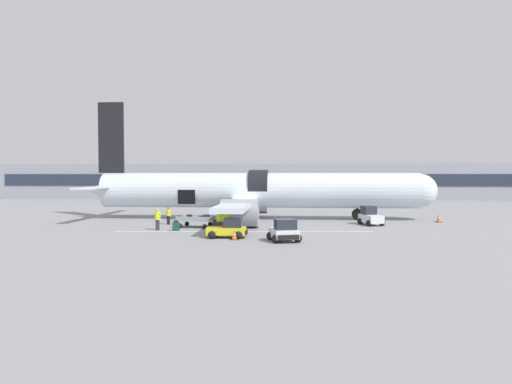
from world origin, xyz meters
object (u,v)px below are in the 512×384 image
(ground_crew_loader_b, at_px, (220,220))
(baggage_tug_rear, at_px, (228,229))
(suitcase_on_tarmac_spare, at_px, (216,225))
(baggage_tug_mid, at_px, (370,217))
(suitcase_on_tarmac_upright, at_px, (176,226))
(airplane, at_px, (254,191))
(baggage_tug_lead, at_px, (284,232))
(ground_crew_supervisor, at_px, (168,215))
(ground_crew_loader_a, at_px, (158,219))
(ground_crew_driver, at_px, (227,218))
(baggage_cart_loading, at_px, (197,221))

(ground_crew_loader_b, bearing_deg, baggage_tug_rear, -71.59)
(suitcase_on_tarmac_spare, bearing_deg, baggage_tug_mid, 19.23)
(suitcase_on_tarmac_upright, bearing_deg, baggage_tug_rear, -38.28)
(baggage_tug_mid, bearing_deg, suitcase_on_tarmac_spare, -160.77)
(airplane, relative_size, baggage_tug_lead, 13.43)
(ground_crew_supervisor, bearing_deg, suitcase_on_tarmac_spare, -36.77)
(ground_crew_loader_a, bearing_deg, airplane, 54.53)
(baggage_tug_rear, height_order, suitcase_on_tarmac_spare, baggage_tug_rear)
(ground_crew_driver, xyz_separation_m, suitcase_on_tarmac_spare, (-0.84, -0.39, -0.54))
(baggage_cart_loading, height_order, suitcase_on_tarmac_spare, baggage_cart_loading)
(baggage_tug_lead, bearing_deg, ground_crew_loader_b, 136.93)
(baggage_cart_loading, bearing_deg, suitcase_on_tarmac_spare, -40.43)
(ground_crew_supervisor, bearing_deg, baggage_tug_mid, 3.00)
(ground_crew_driver, bearing_deg, baggage_tug_rear, -80.76)
(baggage_tug_lead, height_order, suitcase_on_tarmac_upright, baggage_tug_lead)
(airplane, distance_m, suitcase_on_tarmac_upright, 11.75)
(baggage_tug_mid, xyz_separation_m, suitcase_on_tarmac_spare, (-13.14, -4.58, -0.33))
(airplane, xyz_separation_m, suitcase_on_tarmac_upright, (-5.42, -10.13, -2.44))
(baggage_tug_mid, relative_size, ground_crew_loader_b, 1.68)
(ground_crew_loader_a, distance_m, ground_crew_driver, 5.56)
(ground_crew_loader_a, relative_size, ground_crew_supervisor, 1.09)
(ground_crew_loader_b, bearing_deg, airplane, 80.47)
(baggage_tug_rear, distance_m, ground_crew_loader_b, 3.39)
(airplane, relative_size, ground_crew_loader_a, 20.22)
(ground_crew_loader_a, height_order, ground_crew_supervisor, ground_crew_loader_a)
(baggage_tug_lead, xyz_separation_m, suitcase_on_tarmac_upright, (-8.68, 5.22, -0.28))
(baggage_tug_mid, distance_m, ground_crew_driver, 12.99)
(baggage_tug_lead, xyz_separation_m, baggage_tug_mid, (7.51, 10.65, 0.05))
(baggage_tug_mid, relative_size, baggage_cart_loading, 0.72)
(baggage_tug_mid, height_order, suitcase_on_tarmac_spare, baggage_tug_mid)
(baggage_tug_rear, relative_size, suitcase_on_tarmac_spare, 3.38)
(baggage_tug_lead, distance_m, ground_crew_loader_a, 11.67)
(baggage_tug_mid, distance_m, baggage_cart_loading, 15.28)
(suitcase_on_tarmac_upright, bearing_deg, baggage_tug_lead, -31.04)
(baggage_tug_lead, relative_size, suitcase_on_tarmac_upright, 3.15)
(ground_crew_loader_a, relative_size, suitcase_on_tarmac_upright, 2.09)
(baggage_cart_loading, distance_m, ground_crew_driver, 2.96)
(ground_crew_driver, xyz_separation_m, suitcase_on_tarmac_upright, (-3.90, -1.23, -0.54))
(baggage_tug_lead, distance_m, baggage_tug_rear, 4.26)
(airplane, height_order, ground_crew_loader_a, airplane)
(ground_crew_driver, height_order, suitcase_on_tarmac_spare, ground_crew_driver)
(baggage_tug_lead, relative_size, ground_crew_loader_b, 1.53)
(suitcase_on_tarmac_spare, bearing_deg, ground_crew_supervisor, 143.23)
(ground_crew_loader_a, relative_size, ground_crew_loader_b, 1.02)
(ground_crew_loader_a, distance_m, ground_crew_loader_b, 5.28)
(airplane, relative_size, baggage_tug_mid, 12.23)
(ground_crew_loader_b, bearing_deg, ground_crew_driver, 81.36)
(baggage_tug_lead, relative_size, baggage_tug_mid, 0.91)
(ground_crew_loader_a, bearing_deg, baggage_cart_loading, 37.05)
(baggage_tug_lead, height_order, ground_crew_loader_b, ground_crew_loader_b)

